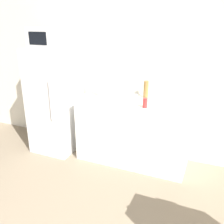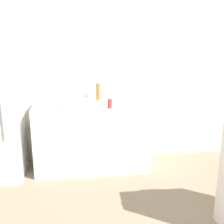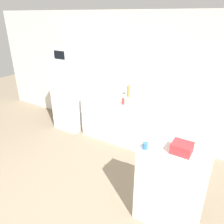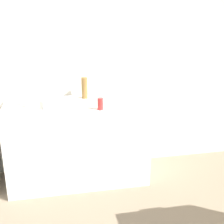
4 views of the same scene
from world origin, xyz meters
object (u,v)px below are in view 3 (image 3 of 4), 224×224
refrigerator (71,95)px  microwave (67,54)px  bottle_tall (128,91)px  bottle_short (123,101)px  jar (145,146)px  basket (182,148)px  paper_towel_roll (100,89)px

refrigerator → microwave: 0.94m
bottle_tall → bottle_short: size_ratio=1.93×
refrigerator → jar: size_ratio=19.15×
refrigerator → bottle_tall: size_ratio=6.62×
refrigerator → basket: size_ratio=7.16×
bottle_tall → paper_towel_roll: size_ratio=0.91×
microwave → basket: 3.29m
bottle_short → jar: bearing=-52.6°
bottle_short → basket: basket is taller
microwave → basket: bearing=-25.6°
refrigerator → microwave: size_ratio=3.05×
jar → microwave: bearing=148.6°
microwave → jar: bearing=-31.4°
microwave → basket: (2.92, -1.40, -0.58)m
refrigerator → paper_towel_roll: size_ratio=6.01×
refrigerator → jar: bearing=-31.4°
basket → jar: basket is taller
microwave → bottle_short: size_ratio=4.20×
microwave → bottle_tall: bearing=11.5°
microwave → bottle_short: microwave is taller
paper_towel_roll → basket: bearing=-34.7°
refrigerator → jar: 3.00m
bottle_tall → basket: basket is taller
jar → bottle_short: bearing=127.4°
refrigerator → bottle_tall: 1.41m
microwave → bottle_short: bearing=-5.7°
bottle_tall → paper_towel_roll: 0.61m
basket → paper_towel_roll: basket is taller
refrigerator → bottle_short: bearing=-5.7°
microwave → paper_towel_roll: (0.79, 0.08, -0.67)m
basket → bottle_tall: bearing=133.0°
refrigerator → microwave: microwave is taller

